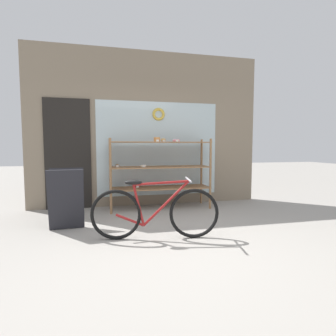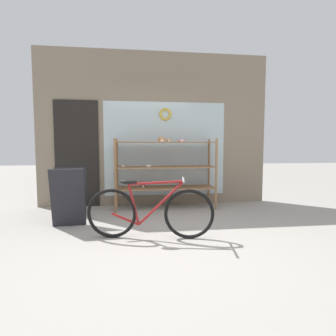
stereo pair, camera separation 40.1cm
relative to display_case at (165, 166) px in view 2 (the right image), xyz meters
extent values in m
plane|color=gray|center=(-0.15, -2.08, -0.82)|extent=(30.00, 30.00, 0.00)
cube|color=gray|center=(-0.15, 0.41, 0.73)|extent=(4.68, 0.08, 3.10)
cube|color=silver|center=(0.05, 0.36, 0.33)|extent=(2.47, 0.02, 1.90)
cube|color=black|center=(-1.71, 0.36, 0.23)|extent=(0.84, 0.03, 2.10)
torus|color=gold|center=(0.05, 0.35, 1.03)|extent=(0.26, 0.06, 0.26)
cylinder|color=#8E6642|center=(-0.93, -0.25, -0.15)|extent=(0.04, 0.04, 1.35)
cylinder|color=#8E6642|center=(0.94, -0.25, -0.15)|extent=(0.04, 0.04, 1.35)
cylinder|color=#8E6642|center=(-0.93, 0.25, -0.15)|extent=(0.04, 0.04, 1.35)
cylinder|color=#8E6642|center=(0.94, 0.25, -0.15)|extent=(0.04, 0.04, 1.35)
cube|color=#8E6642|center=(0.01, 0.00, -0.42)|extent=(1.91, 0.54, 0.02)
cube|color=#8E6642|center=(0.01, 0.00, -0.01)|extent=(1.91, 0.54, 0.02)
cube|color=#8E6642|center=(0.01, 0.00, 0.46)|extent=(1.91, 0.54, 0.02)
ellipsoid|color=brown|center=(-0.79, 0.10, 0.02)|extent=(0.07, 0.06, 0.05)
cube|color=white|center=(-0.79, 0.06, 0.01)|extent=(0.05, 0.00, 0.04)
torus|color=pink|center=(0.30, -0.11, 0.49)|extent=(0.14, 0.14, 0.05)
cube|color=white|center=(0.30, -0.18, 0.49)|extent=(0.05, 0.00, 0.04)
cylinder|color=maroon|center=(-0.42, 0.12, -0.36)|extent=(0.10, 0.10, 0.09)
cube|color=white|center=(-0.42, 0.06, -0.39)|extent=(0.05, 0.00, 0.04)
torus|color=beige|center=(-0.32, -0.02, 0.01)|extent=(0.12, 0.12, 0.04)
cube|color=white|center=(-0.32, -0.08, 0.01)|extent=(0.05, 0.00, 0.04)
ellipsoid|color=tan|center=(0.07, 0.01, 0.50)|extent=(0.10, 0.08, 0.07)
cube|color=white|center=(0.07, -0.04, 0.49)|extent=(0.05, 0.00, 0.04)
cylinder|color=#C67F42|center=(-0.08, -0.15, 0.51)|extent=(0.12, 0.12, 0.08)
cube|color=white|center=(-0.08, -0.22, 0.49)|extent=(0.05, 0.00, 0.04)
torus|color=black|center=(-0.88, -1.58, -0.49)|extent=(0.65, 0.15, 0.65)
torus|color=black|center=(0.11, -1.74, -0.49)|extent=(0.65, 0.15, 0.65)
cylinder|color=maroon|center=(-0.25, -1.68, -0.35)|extent=(0.60, 0.13, 0.59)
cylinder|color=maroon|center=(-0.31, -1.67, -0.09)|extent=(0.70, 0.15, 0.07)
cylinder|color=maroon|center=(-0.60, -1.62, -0.37)|extent=(0.16, 0.06, 0.54)
cylinder|color=maroon|center=(-0.71, -1.61, -0.57)|extent=(0.37, 0.09, 0.18)
ellipsoid|color=black|center=(-0.66, -1.61, -0.08)|extent=(0.23, 0.12, 0.06)
cylinder|color=#B2B2B7|center=(0.04, -1.73, -0.05)|extent=(0.10, 0.46, 0.02)
cube|color=#232328|center=(-1.56, -1.06, -0.38)|extent=(0.49, 0.23, 0.87)
cube|color=#232328|center=(-1.57, -0.88, -0.38)|extent=(0.49, 0.23, 0.87)
camera|label=1|loc=(-0.97, -4.93, 0.37)|focal=28.00mm
camera|label=2|loc=(-0.58, -5.00, 0.37)|focal=28.00mm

